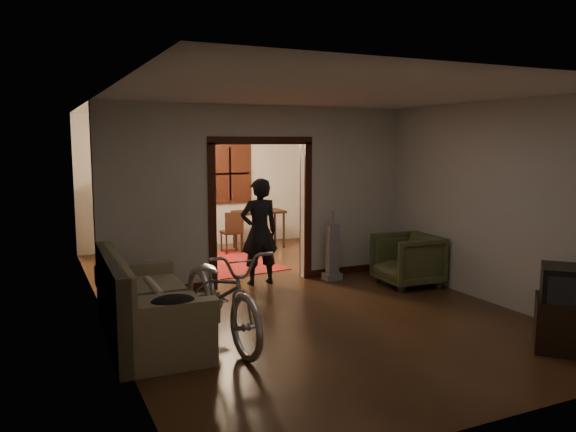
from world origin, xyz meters
TOP-DOWN VIEW (x-y plane):
  - floor at (0.00, 0.00)m, footprint 5.00×8.50m
  - ceiling at (0.00, 0.00)m, footprint 5.00×8.50m
  - wall_back at (0.00, 4.25)m, footprint 5.00×0.02m
  - wall_left at (-2.50, 0.00)m, footprint 0.02×8.50m
  - wall_right at (2.50, 0.00)m, footprint 0.02×8.50m
  - partition_wall at (0.00, 0.75)m, footprint 5.00×0.14m
  - door_casing at (0.00, 0.75)m, footprint 1.74×0.20m
  - far_window at (0.70, 4.21)m, footprint 0.98×0.06m
  - chandelier at (0.00, 2.50)m, footprint 0.24×0.24m
  - light_switch at (1.05, 0.68)m, footprint 0.08×0.01m
  - sofa at (-2.13, -1.16)m, footprint 1.02×2.17m
  - rolled_paper at (-2.03, -0.86)m, footprint 0.10×0.81m
  - jacket at (-2.08, -2.07)m, footprint 0.44×0.33m
  - bicycle at (-1.40, -1.53)m, footprint 0.89×2.14m
  - armchair at (2.01, -0.40)m, footprint 0.94×0.92m
  - tv_stand at (1.86, -3.37)m, footprint 0.83×0.83m
  - crt_tv at (1.86, -3.37)m, footprint 0.72×0.71m
  - vacuum at (1.12, 0.40)m, footprint 0.28×0.22m
  - person at (-0.05, 0.66)m, footprint 0.63×0.42m
  - oriental_rug at (-0.15, 2.32)m, footprint 1.99×2.43m
  - locker at (-1.21, 3.68)m, footprint 0.89×0.61m
  - globe at (-1.21, 3.68)m, footprint 0.28×0.28m
  - desk at (1.09, 3.50)m, footprint 1.06×0.60m
  - desk_chair at (0.37, 3.22)m, footprint 0.43×0.43m

SIDE VIEW (x-z plane):
  - floor at x=0.00m, z-range -0.01..0.01m
  - oriental_rug at x=-0.15m, z-range 0.00..0.02m
  - tv_stand at x=1.86m, z-range 0.00..0.56m
  - desk at x=1.09m, z-range 0.00..0.78m
  - armchair at x=2.01m, z-range 0.00..0.81m
  - desk_chair at x=0.37m, z-range 0.00..0.85m
  - vacuum at x=1.12m, z-range 0.00..0.91m
  - sofa at x=-2.13m, z-range 0.00..0.99m
  - rolled_paper at x=-2.03m, z-range 0.48..0.58m
  - bicycle at x=-1.40m, z-range 0.00..1.10m
  - jacket at x=-2.08m, z-range 0.62..0.74m
  - crt_tv at x=1.86m, z-range 0.46..0.92m
  - locker at x=-1.21m, z-range 0.00..1.63m
  - person at x=-0.05m, z-range 0.00..1.68m
  - door_casing at x=0.00m, z-range -0.06..2.26m
  - light_switch at x=1.05m, z-range 1.19..1.31m
  - wall_back at x=0.00m, z-range 0.00..2.80m
  - wall_left at x=-2.50m, z-range 0.00..2.80m
  - wall_right at x=2.50m, z-range 0.00..2.80m
  - partition_wall at x=0.00m, z-range 0.00..2.80m
  - far_window at x=0.70m, z-range 0.91..2.19m
  - globe at x=-1.21m, z-range 1.80..2.08m
  - chandelier at x=0.00m, z-range 2.23..2.47m
  - ceiling at x=0.00m, z-range 2.79..2.80m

